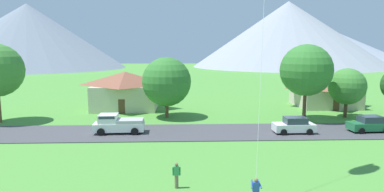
# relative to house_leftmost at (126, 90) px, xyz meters

# --- Properties ---
(road_strip) EXTENTS (160.00, 7.05, 0.08)m
(road_strip) POSITION_rel_house_leftmost_xyz_m (10.85, -14.11, -2.84)
(road_strip) COLOR #424247
(road_strip) RESTS_ON ground
(mountain_central_ridge) EXTENTS (89.11, 89.11, 29.96)m
(mountain_central_ridge) POSITION_rel_house_leftmost_xyz_m (-62.93, 108.88, 12.10)
(mountain_central_ridge) COLOR slate
(mountain_central_ridge) RESTS_ON ground
(mountain_far_west_ridge) EXTENTS (97.01, 97.01, 33.10)m
(mountain_far_west_ridge) POSITION_rel_house_leftmost_xyz_m (63.42, 118.75, 13.67)
(mountain_far_west_ridge) COLOR #8E939E
(mountain_far_west_ridge) RESTS_ON ground
(mountain_west_ridge) EXTENTS (95.30, 95.30, 22.09)m
(mountain_west_ridge) POSITION_rel_house_leftmost_xyz_m (88.25, 135.51, 8.17)
(mountain_west_ridge) COLOR gray
(mountain_west_ridge) RESTS_ON ground
(house_leftmost) EXTENTS (9.81, 7.72, 5.56)m
(house_leftmost) POSITION_rel_house_leftmost_xyz_m (0.00, 0.00, 0.00)
(house_leftmost) COLOR beige
(house_leftmost) RESTS_ON ground
(house_left_center) EXTENTS (9.29, 8.27, 4.38)m
(house_left_center) POSITION_rel_house_leftmost_xyz_m (30.53, 1.25, -0.61)
(house_left_center) COLOR beige
(house_left_center) RESTS_ON ground
(tree_left_of_center) EXTENTS (4.68, 4.68, 6.41)m
(tree_left_of_center) POSITION_rel_house_leftmost_xyz_m (29.51, -7.12, 1.18)
(tree_left_of_center) COLOR #4C3823
(tree_left_of_center) RESTS_ON ground
(tree_right_of_center) EXTENTS (6.32, 6.32, 7.82)m
(tree_right_of_center) POSITION_rel_house_leftmost_xyz_m (6.31, -6.17, 1.78)
(tree_right_of_center) COLOR brown
(tree_right_of_center) RESTS_ON ground
(tree_near_right) EXTENTS (6.32, 6.32, 9.43)m
(tree_near_right) POSITION_rel_house_leftmost_xyz_m (23.46, -8.67, 3.37)
(tree_near_right) COLOR #4C3823
(tree_near_right) RESTS_ON ground
(parked_car_white_west_end) EXTENTS (4.23, 2.14, 1.68)m
(parked_car_white_west_end) POSITION_rel_house_leftmost_xyz_m (19.97, -14.93, -2.01)
(parked_car_white_west_end) COLOR white
(parked_car_white_west_end) RESTS_ON road_strip
(parked_car_green_mid_west) EXTENTS (4.27, 2.21, 1.68)m
(parked_car_green_mid_west) POSITION_rel_house_leftmost_xyz_m (28.20, -14.67, -2.01)
(parked_car_green_mid_west) COLOR #237042
(parked_car_green_mid_west) RESTS_ON road_strip
(pickup_truck_white_west_side) EXTENTS (5.26, 2.45, 1.99)m
(pickup_truck_white_west_side) POSITION_rel_house_leftmost_xyz_m (1.50, -14.24, -1.82)
(pickup_truck_white_west_side) COLOR white
(pickup_truck_white_west_side) RESTS_ON road_strip
(watcher_person) EXTENTS (0.56, 0.24, 1.68)m
(watcher_person) POSITION_rel_house_leftmost_xyz_m (7.78, -27.97, -2.00)
(watcher_person) COLOR #70604C
(watcher_person) RESTS_ON ground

